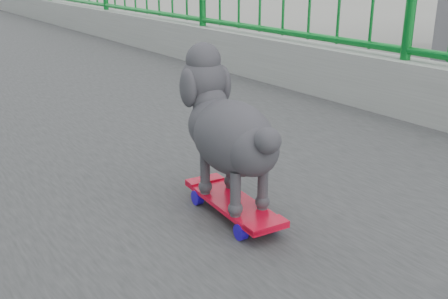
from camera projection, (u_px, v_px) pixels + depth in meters
footbridge at (63, 296)px, 4.29m from camera, size 3.00×24.00×7.00m
railing at (33, 51)px, 3.62m from camera, size 3.00×24.00×1.42m
skateboard at (233, 204)px, 1.71m from camera, size 0.17×0.45×0.06m
poodle at (229, 129)px, 1.65m from camera, size 0.25×0.53×0.44m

